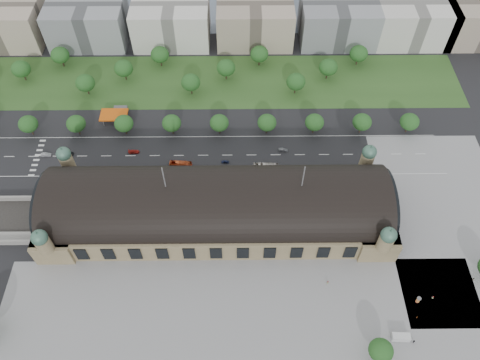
{
  "coord_description": "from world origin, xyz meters",
  "views": [
    {
      "loc": [
        9.06,
        -112.41,
        176.86
      ],
      "look_at": [
        10.09,
        11.77,
        14.0
      ],
      "focal_mm": 35.0,
      "sensor_mm": 36.0,
      "label": 1
    }
  ],
  "objects_px": {
    "traffic_car_5": "(283,150)",
    "bus_mid": "(266,167)",
    "parked_car_3": "(138,176)",
    "parked_car_0": "(102,176)",
    "pedestrian_5": "(433,297)",
    "parked_car_6": "(146,178)",
    "parked_car_2": "(87,182)",
    "parked_car_5": "(133,182)",
    "van_south": "(400,337)",
    "pedestrian_1": "(417,317)",
    "petrol_station": "(118,113)",
    "traffic_car_1": "(46,155)",
    "pedestrian_2": "(473,279)",
    "bus_east": "(236,170)",
    "traffic_car_3": "(134,152)",
    "pedestrian_4": "(414,342)",
    "parked_car_4": "(154,178)",
    "traffic_car_2": "(68,154)",
    "parked_car_1": "(100,179)",
    "pedestrian_0": "(328,282)",
    "advertising_column": "(418,300)",
    "traffic_car_6": "(371,166)",
    "traffic_car_4": "(225,162)",
    "bus_west": "(181,164)"
  },
  "relations": [
    {
      "from": "petrol_station",
      "to": "parked_car_1",
      "type": "bearing_deg",
      "value": -93.19
    },
    {
      "from": "traffic_car_1",
      "to": "pedestrian_1",
      "type": "xyz_separation_m",
      "value": [
        163.97,
        -84.09,
        0.05
      ]
    },
    {
      "from": "petrol_station",
      "to": "parked_car_4",
      "type": "distance_m",
      "value": 47.86
    },
    {
      "from": "traffic_car_3",
      "to": "pedestrian_4",
      "type": "height_order",
      "value": "pedestrian_4"
    },
    {
      "from": "parked_car_3",
      "to": "pedestrian_5",
      "type": "xyz_separation_m",
      "value": [
        124.92,
        -62.59,
        0.21
      ]
    },
    {
      "from": "parked_car_1",
      "to": "pedestrian_0",
      "type": "xyz_separation_m",
      "value": [
        101.6,
        -54.02,
        0.18
      ]
    },
    {
      "from": "traffic_car_6",
      "to": "parked_car_5",
      "type": "height_order",
      "value": "parked_car_5"
    },
    {
      "from": "traffic_car_5",
      "to": "parked_car_6",
      "type": "distance_m",
      "value": 68.72
    },
    {
      "from": "parked_car_5",
      "to": "pedestrian_1",
      "type": "relative_size",
      "value": 3.18
    },
    {
      "from": "pedestrian_5",
      "to": "pedestrian_1",
      "type": "bearing_deg",
      "value": -83.11
    },
    {
      "from": "petrol_station",
      "to": "bus_east",
      "type": "bearing_deg",
      "value": -31.54
    },
    {
      "from": "traffic_car_5",
      "to": "advertising_column",
      "type": "xyz_separation_m",
      "value": [
        48.16,
        -79.43,
        0.92
      ]
    },
    {
      "from": "parked_car_3",
      "to": "van_south",
      "type": "relative_size",
      "value": 0.59
    },
    {
      "from": "traffic_car_1",
      "to": "parked_car_5",
      "type": "xyz_separation_m",
      "value": [
        45.2,
        -17.46,
        -0.05
      ]
    },
    {
      "from": "traffic_car_1",
      "to": "pedestrian_2",
      "type": "relative_size",
      "value": 2.53
    },
    {
      "from": "bus_mid",
      "to": "pedestrian_5",
      "type": "distance_m",
      "value": 92.19
    },
    {
      "from": "parked_car_1",
      "to": "bus_mid",
      "type": "distance_m",
      "value": 79.22
    },
    {
      "from": "petrol_station",
      "to": "pedestrian_0",
      "type": "height_order",
      "value": "petrol_station"
    },
    {
      "from": "pedestrian_2",
      "to": "pedestrian_5",
      "type": "height_order",
      "value": "pedestrian_2"
    },
    {
      "from": "petrol_station",
      "to": "parked_car_4",
      "type": "xyz_separation_m",
      "value": [
        23.18,
        -41.81,
        -2.27
      ]
    },
    {
      "from": "bus_mid",
      "to": "pedestrian_1",
      "type": "xyz_separation_m",
      "value": [
        55.47,
        -74.71,
        -0.86
      ]
    },
    {
      "from": "traffic_car_5",
      "to": "bus_mid",
      "type": "bearing_deg",
      "value": 149.21
    },
    {
      "from": "parked_car_3",
      "to": "pedestrian_4",
      "type": "height_order",
      "value": "pedestrian_4"
    },
    {
      "from": "traffic_car_2",
      "to": "van_south",
      "type": "bearing_deg",
      "value": 59.59
    },
    {
      "from": "traffic_car_6",
      "to": "bus_west",
      "type": "distance_m",
      "value": 92.42
    },
    {
      "from": "traffic_car_5",
      "to": "bus_mid",
      "type": "height_order",
      "value": "bus_mid"
    },
    {
      "from": "parked_car_3",
      "to": "parked_car_0",
      "type": "bearing_deg",
      "value": -118.85
    },
    {
      "from": "traffic_car_2",
      "to": "parked_car_1",
      "type": "height_order",
      "value": "parked_car_1"
    },
    {
      "from": "traffic_car_1",
      "to": "pedestrian_0",
      "type": "distance_m",
      "value": 148.33
    },
    {
      "from": "parked_car_0",
      "to": "parked_car_6",
      "type": "relative_size",
      "value": 0.82
    },
    {
      "from": "traffic_car_2",
      "to": "traffic_car_5",
      "type": "xyz_separation_m",
      "value": [
        106.65,
        1.6,
        0.07
      ]
    },
    {
      "from": "petrol_station",
      "to": "parked_car_0",
      "type": "distance_m",
      "value": 40.41
    },
    {
      "from": "bus_mid",
      "to": "van_south",
      "type": "height_order",
      "value": "bus_mid"
    },
    {
      "from": "parked_car_1",
      "to": "bus_west",
      "type": "bearing_deg",
      "value": 77.25
    },
    {
      "from": "parked_car_2",
      "to": "parked_car_5",
      "type": "relative_size",
      "value": 0.92
    },
    {
      "from": "pedestrian_1",
      "to": "parked_car_0",
      "type": "bearing_deg",
      "value": 96.42
    },
    {
      "from": "bus_east",
      "to": "pedestrian_5",
      "type": "height_order",
      "value": "bus_east"
    },
    {
      "from": "traffic_car_4",
      "to": "traffic_car_2",
      "type": "bearing_deg",
      "value": -90.31
    },
    {
      "from": "pedestrian_5",
      "to": "traffic_car_2",
      "type": "bearing_deg",
      "value": -152.94
    },
    {
      "from": "van_south",
      "to": "parked_car_6",
      "type": "bearing_deg",
      "value": 146.19
    },
    {
      "from": "parked_car_2",
      "to": "bus_mid",
      "type": "bearing_deg",
      "value": 58.96
    },
    {
      "from": "traffic_car_2",
      "to": "traffic_car_6",
      "type": "distance_m",
      "value": 148.91
    },
    {
      "from": "traffic_car_6",
      "to": "bus_west",
      "type": "relative_size",
      "value": 0.43
    },
    {
      "from": "traffic_car_2",
      "to": "parked_car_0",
      "type": "height_order",
      "value": "traffic_car_2"
    },
    {
      "from": "traffic_car_1",
      "to": "traffic_car_2",
      "type": "xyz_separation_m",
      "value": [
        10.95,
        0.45,
        -0.14
      ]
    },
    {
      "from": "bus_east",
      "to": "pedestrian_0",
      "type": "relative_size",
      "value": 6.3
    },
    {
      "from": "traffic_car_6",
      "to": "parked_car_2",
      "type": "xyz_separation_m",
      "value": [
        -135.83,
        -8.73,
        0.09
      ]
    },
    {
      "from": "parked_car_4",
      "to": "pedestrian_1",
      "type": "bearing_deg",
      "value": 20.0
    },
    {
      "from": "traffic_car_5",
      "to": "parked_car_6",
      "type": "xyz_separation_m",
      "value": [
        -66.54,
        -17.18,
        -0.06
      ]
    },
    {
      "from": "traffic_car_2",
      "to": "bus_east",
      "type": "height_order",
      "value": "bus_east"
    }
  ]
}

